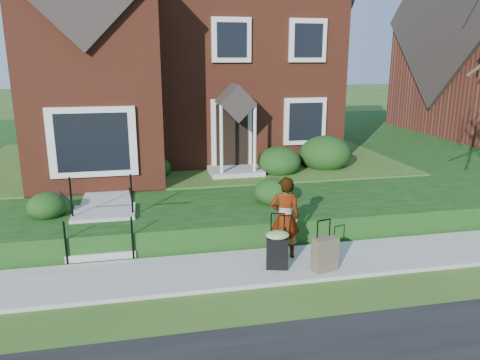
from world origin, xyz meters
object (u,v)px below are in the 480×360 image
object	(u,v)px
suitcase_black	(277,247)
suitcase_olive	(325,254)
woman	(285,217)
front_steps	(103,226)

from	to	relation	value
suitcase_black	suitcase_olive	size ratio (longest dim) A/B	1.10
woman	suitcase_black	world-z (taller)	woman
front_steps	woman	bearing A→B (deg)	-22.35
woman	suitcase_black	bearing A→B (deg)	72.68
suitcase_black	suitcase_olive	bearing A→B (deg)	-2.56
front_steps	suitcase_olive	distance (m)	4.89
suitcase_black	front_steps	bearing A→B (deg)	164.41
front_steps	suitcase_olive	world-z (taller)	front_steps
front_steps	suitcase_black	xyz separation A→B (m)	(3.42, -2.05, 0.04)
woman	suitcase_black	xyz separation A→B (m)	(-0.30, -0.52, -0.42)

